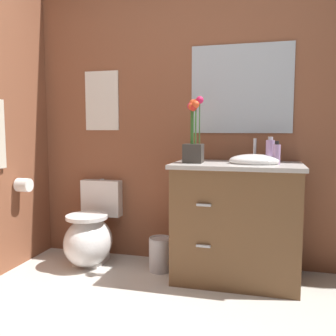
{
  "coord_description": "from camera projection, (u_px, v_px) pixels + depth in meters",
  "views": [
    {
      "loc": [
        0.53,
        -1.5,
        1.13
      ],
      "look_at": [
        -0.18,
        1.2,
        0.84
      ],
      "focal_mm": 39.66,
      "sensor_mm": 36.0,
      "label": 1
    }
  ],
  "objects": [
    {
      "name": "wall_poster",
      "position": [
        102.0,
        101.0,
        3.26
      ],
      "size": [
        0.31,
        0.01,
        0.51
      ],
      "primitive_type": "cube",
      "color": "silver"
    },
    {
      "name": "toilet_paper_roll",
      "position": [
        24.0,
        185.0,
        3.01
      ],
      "size": [
        0.11,
        0.11,
        0.11
      ],
      "primitive_type": "cylinder",
      "rotation": [
        0.0,
        1.57,
        0.0
      ],
      "color": "white"
    },
    {
      "name": "soap_bottle",
      "position": [
        277.0,
        154.0,
        2.65
      ],
      "size": [
        0.05,
        0.05,
        0.17
      ],
      "color": "#B28CBF",
      "rests_on": "vanity_cabinet"
    },
    {
      "name": "wall_back",
      "position": [
        225.0,
        115.0,
        3.03
      ],
      "size": [
        4.46,
        0.05,
        2.5
      ],
      "primitive_type": "cube",
      "color": "brown",
      "rests_on": "ground_plane"
    },
    {
      "name": "trash_bin",
      "position": [
        160.0,
        254.0,
        2.97
      ],
      "size": [
        0.18,
        0.18,
        0.27
      ],
      "color": "#B7B7BC",
      "rests_on": "ground_plane"
    },
    {
      "name": "toilet",
      "position": [
        91.0,
        235.0,
        3.12
      ],
      "size": [
        0.38,
        0.59,
        0.69
      ],
      "color": "white",
      "rests_on": "ground_plane"
    },
    {
      "name": "vanity_cabinet",
      "position": [
        236.0,
        220.0,
        2.77
      ],
      "size": [
        0.94,
        0.56,
        1.06
      ],
      "color": "brown",
      "rests_on": "ground_plane"
    },
    {
      "name": "wall_mirror",
      "position": [
        241.0,
        89.0,
        2.95
      ],
      "size": [
        0.8,
        0.01,
        0.7
      ],
      "primitive_type": "cube",
      "color": "#B2BCC6"
    },
    {
      "name": "lotion_bottle",
      "position": [
        270.0,
        151.0,
        2.77
      ],
      "size": [
        0.07,
        0.07,
        0.19
      ],
      "color": "#B28CBF",
      "rests_on": "vanity_cabinet"
    },
    {
      "name": "flower_vase",
      "position": [
        194.0,
        138.0,
        2.75
      ],
      "size": [
        0.14,
        0.14,
        0.49
      ],
      "color": "#38332D",
      "rests_on": "vanity_cabinet"
    }
  ]
}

